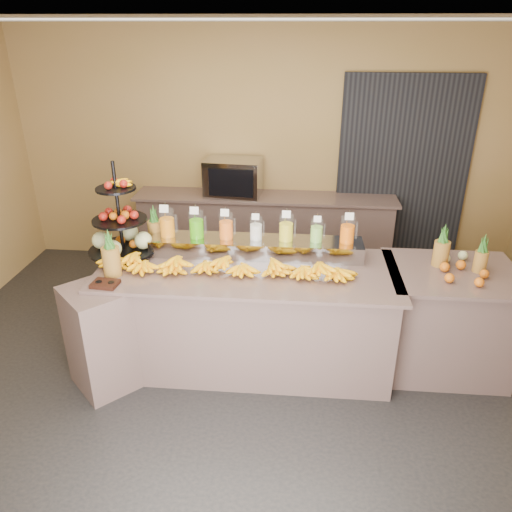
# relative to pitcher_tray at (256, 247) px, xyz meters

# --- Properties ---
(ground) EXTENTS (6.00, 6.00, 0.00)m
(ground) POSITION_rel_pitcher_tray_xyz_m (-0.04, -0.58, -1.01)
(ground) COLOR black
(ground) RESTS_ON ground
(room_envelope) EXTENTS (6.04, 5.02, 2.82)m
(room_envelope) POSITION_rel_pitcher_tray_xyz_m (0.15, 0.21, 0.87)
(room_envelope) COLOR olive
(room_envelope) RESTS_ON ground
(buffet_counter) EXTENTS (2.75, 1.25, 0.93)m
(buffet_counter) POSITION_rel_pitcher_tray_xyz_m (-0.16, -0.32, -0.54)
(buffet_counter) COLOR gray
(buffet_counter) RESTS_ON ground
(right_counter) EXTENTS (1.08, 0.88, 0.93)m
(right_counter) POSITION_rel_pitcher_tray_xyz_m (1.66, -0.18, -0.54)
(right_counter) COLOR gray
(right_counter) RESTS_ON ground
(back_ledge) EXTENTS (3.10, 0.55, 0.93)m
(back_ledge) POSITION_rel_pitcher_tray_xyz_m (-0.04, 1.67, -0.54)
(back_ledge) COLOR gray
(back_ledge) RESTS_ON ground
(pitcher_tray) EXTENTS (1.85, 0.30, 0.15)m
(pitcher_tray) POSITION_rel_pitcher_tray_xyz_m (0.00, 0.00, 0.00)
(pitcher_tray) COLOR gray
(pitcher_tray) RESTS_ON buffet_counter
(juice_pitcher_orange_a) EXTENTS (0.13, 0.14, 0.32)m
(juice_pitcher_orange_a) POSITION_rel_pitcher_tray_xyz_m (-0.78, -0.00, 0.18)
(juice_pitcher_orange_a) COLOR silver
(juice_pitcher_orange_a) RESTS_ON pitcher_tray
(juice_pitcher_green) EXTENTS (0.13, 0.13, 0.31)m
(juice_pitcher_green) POSITION_rel_pitcher_tray_xyz_m (-0.52, -0.00, 0.18)
(juice_pitcher_green) COLOR silver
(juice_pitcher_green) RESTS_ON pitcher_tray
(juice_pitcher_orange_b) EXTENTS (0.12, 0.13, 0.30)m
(juice_pitcher_orange_b) POSITION_rel_pitcher_tray_xyz_m (-0.26, -0.00, 0.18)
(juice_pitcher_orange_b) COLOR silver
(juice_pitcher_orange_b) RESTS_ON pitcher_tray
(juice_pitcher_milk) EXTENTS (0.11, 0.11, 0.26)m
(juice_pitcher_milk) POSITION_rel_pitcher_tray_xyz_m (-0.00, -0.00, 0.16)
(juice_pitcher_milk) COLOR silver
(juice_pitcher_milk) RESTS_ON pitcher_tray
(juice_pitcher_lemon) EXTENTS (0.12, 0.13, 0.30)m
(juice_pitcher_lemon) POSITION_rel_pitcher_tray_xyz_m (0.26, -0.00, 0.18)
(juice_pitcher_lemon) COLOR silver
(juice_pitcher_lemon) RESTS_ON pitcher_tray
(juice_pitcher_lime) EXTENTS (0.11, 0.11, 0.26)m
(juice_pitcher_lime) POSITION_rel_pitcher_tray_xyz_m (0.52, -0.00, 0.16)
(juice_pitcher_lime) COLOR silver
(juice_pitcher_lime) RESTS_ON pitcher_tray
(juice_pitcher_orange_c) EXTENTS (0.12, 0.13, 0.30)m
(juice_pitcher_orange_c) POSITION_rel_pitcher_tray_xyz_m (0.78, -0.00, 0.18)
(juice_pitcher_orange_c) COLOR silver
(juice_pitcher_orange_c) RESTS_ON pitcher_tray
(banana_heap) EXTENTS (2.11, 0.19, 0.18)m
(banana_heap) POSITION_rel_pitcher_tray_xyz_m (-0.22, -0.34, -0.00)
(banana_heap) COLOR #FFB70C
(banana_heap) RESTS_ON buffet_counter
(fruit_stand) EXTENTS (0.75, 0.75, 0.84)m
(fruit_stand) POSITION_rel_pitcher_tray_xyz_m (-1.13, -0.09, 0.14)
(fruit_stand) COLOR black
(fruit_stand) RESTS_ON buffet_counter
(condiment_caddy) EXTENTS (0.21, 0.17, 0.03)m
(condiment_caddy) POSITION_rel_pitcher_tray_xyz_m (-1.12, -0.67, -0.06)
(condiment_caddy) COLOR black
(condiment_caddy) RESTS_ON buffet_counter
(pineapple_left_a) EXTENTS (0.14, 0.14, 0.40)m
(pineapple_left_a) POSITION_rel_pitcher_tray_xyz_m (-1.12, -0.49, 0.07)
(pineapple_left_a) COLOR brown
(pineapple_left_a) RESTS_ON buffet_counter
(pineapple_left_b) EXTENTS (0.13, 0.13, 0.40)m
(pineapple_left_b) POSITION_rel_pitcher_tray_xyz_m (-0.93, 0.12, 0.07)
(pineapple_left_b) COLOR brown
(pineapple_left_b) RESTS_ON buffet_counter
(right_fruit_pile) EXTENTS (0.41, 0.39, 0.22)m
(right_fruit_pile) POSITION_rel_pitcher_tray_xyz_m (1.69, -0.20, -0.01)
(right_fruit_pile) COLOR brown
(right_fruit_pile) RESTS_ON right_counter
(oven_warmer) EXTENTS (0.68, 0.50, 0.43)m
(oven_warmer) POSITION_rel_pitcher_tray_xyz_m (-0.41, 1.67, 0.14)
(oven_warmer) COLOR gray
(oven_warmer) RESTS_ON back_ledge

